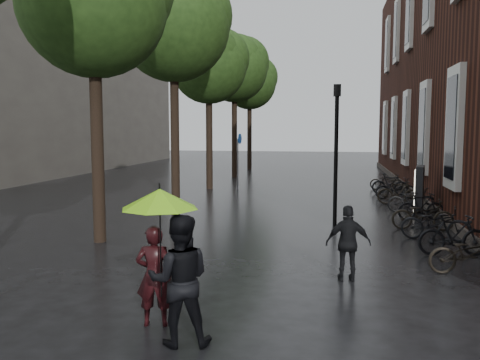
% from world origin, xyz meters
% --- Properties ---
extents(street_trees, '(4.33, 34.03, 8.91)m').
position_xyz_m(street_trees, '(-3.99, 15.91, 6.34)').
color(street_trees, black).
rests_on(street_trees, ground).
extents(person_burgundy, '(0.62, 0.47, 1.54)m').
position_xyz_m(person_burgundy, '(-0.71, 1.81, 0.77)').
color(person_burgundy, black).
rests_on(person_burgundy, ground).
extents(person_black, '(1.03, 0.88, 1.83)m').
position_xyz_m(person_black, '(-0.13, 1.23, 0.91)').
color(person_black, black).
rests_on(person_black, ground).
extents(lime_umbrella, '(1.13, 1.13, 1.66)m').
position_xyz_m(lime_umbrella, '(-0.49, 1.50, 1.99)').
color(lime_umbrella, black).
rests_on(lime_umbrella, ground).
extents(pedestrian_walking, '(0.91, 0.46, 1.50)m').
position_xyz_m(pedestrian_walking, '(2.25, 4.66, 0.75)').
color(pedestrian_walking, black).
rests_on(pedestrian_walking, ground).
extents(parked_bicycles, '(1.98, 15.17, 0.99)m').
position_xyz_m(parked_bicycles, '(4.63, 12.45, 0.46)').
color(parked_bicycles, black).
rests_on(parked_bicycles, ground).
extents(ad_lightbox, '(0.27, 1.14, 1.72)m').
position_xyz_m(ad_lightbox, '(4.82, 12.47, 0.87)').
color(ad_lightbox, black).
rests_on(ad_lightbox, ground).
extents(lamp_post, '(0.22, 0.22, 4.29)m').
position_xyz_m(lamp_post, '(2.02, 10.30, 2.61)').
color(lamp_post, black).
rests_on(lamp_post, ground).
extents(cycle_sign, '(0.14, 0.49, 2.72)m').
position_xyz_m(cycle_sign, '(-2.57, 18.95, 1.80)').
color(cycle_sign, '#262628').
rests_on(cycle_sign, ground).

